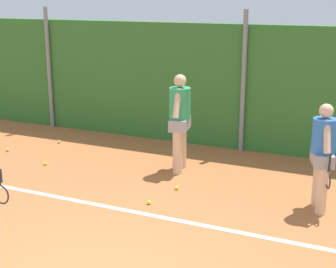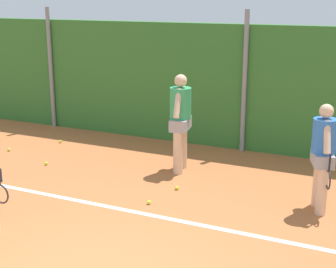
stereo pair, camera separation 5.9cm
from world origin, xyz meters
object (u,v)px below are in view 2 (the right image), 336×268
tennis_ball_2 (177,188)px  tennis_ball_9 (61,141)px  tennis_ball_6 (46,163)px  tennis_ball_0 (9,150)px  player_midcourt (323,152)px  player_backcourt_far (180,118)px  tennis_ball_1 (149,202)px

tennis_ball_2 → tennis_ball_9: 3.78m
tennis_ball_2 → tennis_ball_6: bearing=177.9°
tennis_ball_6 → tennis_ball_9: bearing=116.1°
tennis_ball_9 → tennis_ball_0: bearing=-122.6°
player_midcourt → player_backcourt_far: player_backcourt_far is taller
player_midcourt → tennis_ball_9: size_ratio=25.18×
player_midcourt → tennis_ball_6: size_ratio=25.18×
tennis_ball_2 → player_backcourt_far: bearing=110.3°
player_midcourt → tennis_ball_0: (-6.41, 0.34, -0.90)m
player_backcourt_far → tennis_ball_6: bearing=98.4°
player_backcourt_far → tennis_ball_2: (0.34, -0.93, -0.99)m
player_midcourt → tennis_ball_0: 6.48m
player_backcourt_far → tennis_ball_2: size_ratio=27.54×
tennis_ball_6 → player_midcourt: bearing=0.6°
tennis_ball_2 → player_midcourt: bearing=4.0°
tennis_ball_1 → tennis_ball_9: size_ratio=1.00×
tennis_ball_6 → tennis_ball_9: size_ratio=1.00×
tennis_ball_6 → player_backcourt_far: bearing=18.3°
tennis_ball_6 → tennis_ball_9: (-0.66, 1.36, 0.00)m
tennis_ball_9 → player_midcourt: bearing=-12.7°
player_midcourt → player_backcourt_far: size_ratio=0.91×
player_backcourt_far → tennis_ball_0: (-3.76, -0.43, -0.99)m
tennis_ball_0 → tennis_ball_9: size_ratio=1.00×
tennis_ball_0 → tennis_ball_9: (0.62, 0.96, 0.00)m
tennis_ball_2 → tennis_ball_9: bearing=157.2°
tennis_ball_6 → tennis_ball_1: bearing=-17.7°
player_midcourt → tennis_ball_1: bearing=-87.9°
tennis_ball_1 → tennis_ball_2: size_ratio=1.00×
player_backcourt_far → tennis_ball_6: size_ratio=27.54×
player_backcourt_far → tennis_ball_6: 2.79m
tennis_ball_2 → tennis_ball_9: size_ratio=1.00×
tennis_ball_0 → tennis_ball_1: same height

